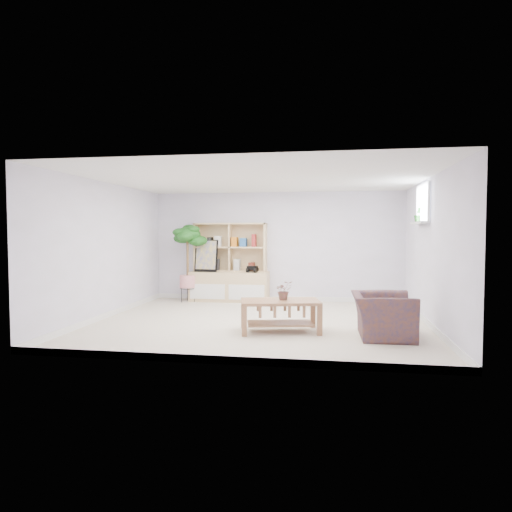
# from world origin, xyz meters

# --- Properties ---
(floor) EXTENTS (5.50, 5.00, 0.01)m
(floor) POSITION_xyz_m (0.00, 0.00, 0.00)
(floor) COLOR beige
(floor) RESTS_ON ground
(ceiling) EXTENTS (5.50, 5.00, 0.01)m
(ceiling) POSITION_xyz_m (0.00, 0.00, 2.40)
(ceiling) COLOR white
(ceiling) RESTS_ON walls
(walls) EXTENTS (5.51, 5.01, 2.40)m
(walls) POSITION_xyz_m (0.00, 0.00, 1.20)
(walls) COLOR silver
(walls) RESTS_ON floor
(baseboard) EXTENTS (5.50, 5.00, 0.10)m
(baseboard) POSITION_xyz_m (0.00, 0.00, 0.05)
(baseboard) COLOR white
(baseboard) RESTS_ON floor
(window) EXTENTS (0.10, 0.98, 0.68)m
(window) POSITION_xyz_m (2.73, 0.60, 2.00)
(window) COLOR #C3E0FF
(window) RESTS_ON walls
(window_sill) EXTENTS (0.14, 1.00, 0.04)m
(window_sill) POSITION_xyz_m (2.67, 0.60, 1.68)
(window_sill) COLOR white
(window_sill) RESTS_ON walls
(storage_unit) EXTENTS (1.72, 0.58, 1.72)m
(storage_unit) POSITION_xyz_m (-1.02, 2.24, 0.86)
(storage_unit) COLOR tan
(storage_unit) RESTS_ON floor
(poster) EXTENTS (0.52, 0.16, 0.71)m
(poster) POSITION_xyz_m (-1.52, 2.17, 1.00)
(poster) COLOR yellow
(poster) RESTS_ON storage_unit
(toy_truck) EXTENTS (0.34, 0.26, 0.16)m
(toy_truck) POSITION_xyz_m (-0.49, 2.17, 0.73)
(toy_truck) COLOR black
(toy_truck) RESTS_ON storage_unit
(coffee_table) EXTENTS (1.29, 0.88, 0.48)m
(coffee_table) POSITION_xyz_m (0.42, -0.68, 0.24)
(coffee_table) COLOR brown
(coffee_table) RESTS_ON floor
(table_plant) EXTENTS (0.33, 0.31, 0.29)m
(table_plant) POSITION_xyz_m (0.47, -0.62, 0.63)
(table_plant) COLOR #1C7927
(table_plant) RESTS_ON coffee_table
(floor_tree) EXTENTS (0.73, 0.73, 1.69)m
(floor_tree) POSITION_xyz_m (-1.89, 2.00, 0.85)
(floor_tree) COLOR #164B15
(floor_tree) RESTS_ON floor
(armchair) EXTENTS (0.87, 0.99, 0.72)m
(armchair) POSITION_xyz_m (1.92, -0.80, 0.36)
(armchair) COLOR #23284D
(armchair) RESTS_ON floor
(sill_plant) EXTENTS (0.15, 0.12, 0.25)m
(sill_plant) POSITION_xyz_m (2.67, 0.73, 1.83)
(sill_plant) COLOR #164B15
(sill_plant) RESTS_ON window_sill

